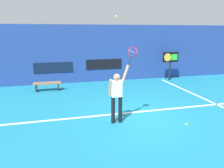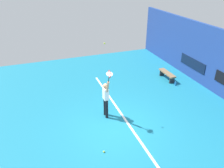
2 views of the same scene
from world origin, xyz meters
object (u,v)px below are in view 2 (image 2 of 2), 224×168
object	(u,v)px
court_bench	(167,74)
tennis_player	(106,97)
tennis_racket	(109,75)
spare_ball	(104,152)
tennis_ball	(104,43)
water_bottle	(175,84)

from	to	relation	value
court_bench	tennis_player	bearing A→B (deg)	-63.25
tennis_racket	spare_ball	size ratio (longest dim) A/B	9.20
tennis_ball	tennis_player	bearing A→B (deg)	12.71
tennis_ball	water_bottle	size ratio (longest dim) A/B	0.28
spare_ball	tennis_ball	bearing A→B (deg)	159.86
tennis_racket	tennis_ball	xyz separation A→B (m)	(-0.55, -0.00, 1.11)
tennis_racket	spare_ball	distance (m)	2.95
tennis_racket	tennis_ball	distance (m)	1.24
water_bottle	court_bench	bearing A→B (deg)	-180.00
tennis_ball	water_bottle	xyz separation A→B (m)	(-1.45, 4.76, -3.34)
spare_ball	tennis_racket	bearing A→B (deg)	153.78
tennis_racket	spare_ball	world-z (taller)	tennis_racket
tennis_player	water_bottle	xyz separation A→B (m)	(-1.48, 4.76, -0.89)
tennis_player	spare_ball	size ratio (longest dim) A/B	29.02
tennis_racket	spare_ball	xyz separation A→B (m)	(1.65, -0.81, -2.31)
tennis_ball	spare_ball	distance (m)	4.15
tennis_ball	spare_ball	size ratio (longest dim) A/B	1.00
tennis_ball	spare_ball	bearing A→B (deg)	-20.14
tennis_player	water_bottle	bearing A→B (deg)	107.33
tennis_racket	court_bench	size ratio (longest dim) A/B	0.45
tennis_player	spare_ball	world-z (taller)	tennis_player
tennis_player	tennis_racket	size ratio (longest dim) A/B	3.15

